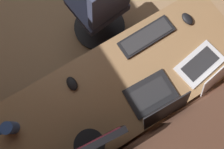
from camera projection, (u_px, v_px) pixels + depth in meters
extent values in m
cube|color=#936D47|center=(116.00, 89.00, 1.40)|extent=(1.95, 0.66, 0.03)
cylinder|color=silver|center=(182.00, 22.00, 1.93)|extent=(0.05, 0.05, 0.70)
cylinder|color=silver|center=(4.00, 127.00, 1.69)|extent=(0.05, 0.05, 0.70)
cylinder|color=silver|center=(218.00, 68.00, 1.82)|extent=(0.05, 0.05, 0.70)
cube|color=#936D47|center=(102.00, 109.00, 1.73)|extent=(0.40, 0.50, 0.69)
cube|color=silver|center=(87.00, 84.00, 1.78)|extent=(0.37, 0.01, 0.61)
cylinder|color=black|center=(89.00, 145.00, 1.29)|extent=(0.20, 0.20, 0.01)
cylinder|color=black|center=(88.00, 146.00, 1.24)|extent=(0.04, 0.04, 0.10)
cube|color=#330F14|center=(81.00, 147.00, 1.02)|extent=(0.42, 0.05, 0.31)
cube|color=black|center=(151.00, 94.00, 1.37)|extent=(0.33, 0.23, 0.01)
cube|color=#262628|center=(151.00, 94.00, 1.36)|extent=(0.26, 0.15, 0.00)
cube|color=black|center=(166.00, 111.00, 1.24)|extent=(0.32, 0.09, 0.20)
cube|color=#330F14|center=(166.00, 111.00, 1.24)|extent=(0.29, 0.07, 0.17)
cube|color=silver|center=(200.00, 64.00, 1.42)|extent=(0.35, 0.24, 0.01)
cube|color=#262628|center=(200.00, 64.00, 1.41)|extent=(0.28, 0.16, 0.00)
cube|color=silver|center=(220.00, 74.00, 1.31)|extent=(0.34, 0.12, 0.17)
cube|color=black|center=(220.00, 74.00, 1.31)|extent=(0.30, 0.10, 0.14)
cube|color=black|center=(146.00, 37.00, 1.47)|extent=(0.42, 0.15, 0.02)
cube|color=#2D2D30|center=(147.00, 36.00, 1.46)|extent=(0.38, 0.12, 0.00)
ellipsoid|color=black|center=(72.00, 84.00, 1.38)|extent=(0.06, 0.10, 0.03)
ellipsoid|color=black|center=(187.00, 19.00, 1.50)|extent=(0.06, 0.10, 0.03)
cylinder|color=#335193|center=(10.00, 128.00, 1.27)|extent=(0.08, 0.08, 0.10)
torus|color=#335193|center=(2.00, 132.00, 1.26)|extent=(0.06, 0.01, 0.06)
cube|color=#383D56|center=(97.00, 4.00, 1.85)|extent=(0.48, 0.47, 0.07)
cube|color=#383D56|center=(111.00, 2.00, 1.54)|extent=(0.41, 0.17, 0.50)
cylinder|color=black|center=(98.00, 17.00, 2.07)|extent=(0.05, 0.05, 0.37)
cylinder|color=black|center=(100.00, 27.00, 2.26)|extent=(0.56, 0.56, 0.03)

